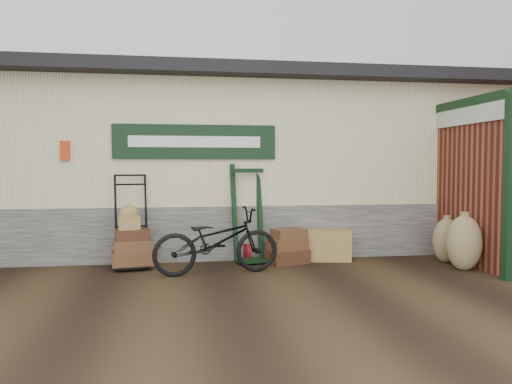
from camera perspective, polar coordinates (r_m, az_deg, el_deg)
The scene contains 10 objects.
ground at distance 7.31m, azimuth -4.21°, elevation -9.35°, with size 80.00×80.00×0.00m, color black.
station_building at distance 9.87m, azimuth -5.59°, elevation 3.29°, with size 14.40×4.10×3.20m.
brick_outbuilding at distance 9.85m, azimuth 23.48°, elevation 1.24°, with size 1.71×4.51×2.62m.
porter_trolley at distance 7.90m, azimuth -14.05°, elevation -3.13°, with size 0.73×0.55×1.46m, color black, non-canonical shape.
green_barrow at distance 8.09m, azimuth -0.89°, elevation -2.46°, with size 0.57×0.48×1.59m, color black, non-canonical shape.
suitcase_stack at distance 8.05m, azimuth 3.62°, elevation -6.15°, with size 0.64×0.40×0.57m, color #3B1912, non-canonical shape.
wicker_hamper at distance 8.44m, azimuth 8.02°, elevation -5.96°, with size 0.77×0.51×0.51m, color olive.
bicycle at distance 7.23m, azimuth -4.57°, elevation -5.19°, with size 1.83×0.64×1.07m, color black.
burlap_sack_left at distance 8.64m, azimuth 20.94°, elevation -5.20°, with size 0.45×0.38×0.72m, color olive.
burlap_sack_right at distance 8.09m, azimuth 22.68°, elevation -5.40°, with size 0.52×0.43×0.83m, color olive.
Camera 1 is at (-0.58, -7.12, 1.56)m, focal length 35.00 mm.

